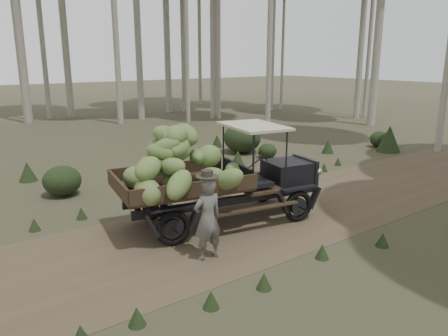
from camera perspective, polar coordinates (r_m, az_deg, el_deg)
The scene contains 5 objects.
ground at distance 10.57m, azimuth 4.07°, elevation -6.91°, with size 120.00×120.00×0.00m, color #473D2B.
dirt_track at distance 10.57m, azimuth 4.07°, elevation -6.89°, with size 70.00×4.00×0.01m, color brown.
banana_truck at distance 9.76m, azimuth -2.99°, elevation -0.05°, with size 5.16×2.71×2.48m.
farmer at distance 8.37m, azimuth -2.17°, elevation -6.52°, with size 0.61×0.45×1.78m.
undergrowth at distance 8.85m, azimuth 19.08°, elevation -8.35°, with size 23.03×20.60×1.39m.
Camera 1 is at (-6.41, -7.48, 3.82)m, focal length 35.00 mm.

